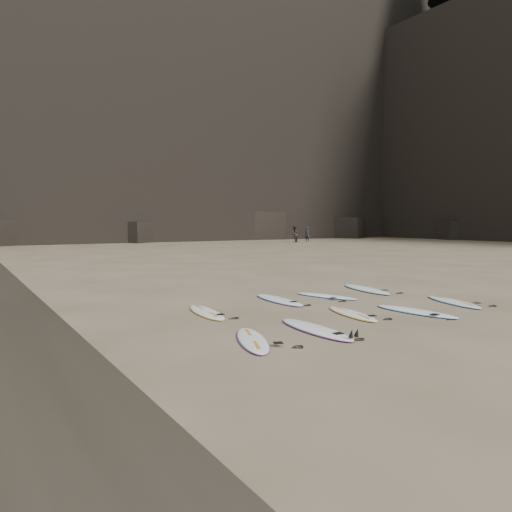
{
  "coord_description": "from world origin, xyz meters",
  "views": [
    {
      "loc": [
        -9.25,
        -9.52,
        2.48
      ],
      "look_at": [
        -2.19,
        2.13,
        1.5
      ],
      "focal_mm": 35.0,
      "sensor_mm": 36.0,
      "label": 1
    }
  ],
  "objects": [
    {
      "name": "ground",
      "position": [
        0.0,
        0.0,
        0.0
      ],
      "size": [
        240.0,
        240.0,
        0.0
      ],
      "primitive_type": "plane",
      "color": "#897559",
      "rests_on": "ground"
    },
    {
      "name": "headland",
      "position": [
        23.84,
        48.78,
        21.02
      ],
      "size": [
        170.0,
        101.0,
        63.47
      ],
      "color": "black",
      "rests_on": "ground"
    },
    {
      "name": "surfboard_0",
      "position": [
        -4.12,
        -0.9,
        0.04
      ],
      "size": [
        1.35,
        2.32,
        0.08
      ],
      "primitive_type": "ellipsoid",
      "rotation": [
        0.0,
        0.0,
        -0.38
      ],
      "color": "white",
      "rests_on": "ground"
    },
    {
      "name": "surfboard_1",
      "position": [
        -2.4,
        -0.78,
        0.05
      ],
      "size": [
        0.76,
        2.62,
        0.09
      ],
      "primitive_type": "ellipsoid",
      "rotation": [
        0.0,
        0.0,
        -0.05
      ],
      "color": "white",
      "rests_on": "ground"
    },
    {
      "name": "surfboard_2",
      "position": [
        -0.41,
        0.21,
        0.04
      ],
      "size": [
        0.98,
        2.3,
        0.08
      ],
      "primitive_type": "ellipsoid",
      "rotation": [
        0.0,
        0.0,
        -0.2
      ],
      "color": "white",
      "rests_on": "ground"
    },
    {
      "name": "surfboard_3",
      "position": [
        1.27,
        -0.43,
        0.04
      ],
      "size": [
        0.88,
        2.53,
        0.09
      ],
      "primitive_type": "ellipsoid",
      "rotation": [
        0.0,
        0.0,
        0.12
      ],
      "color": "white",
      "rests_on": "ground"
    },
    {
      "name": "surfboard_4",
      "position": [
        3.48,
        0.06,
        0.04
      ],
      "size": [
        1.26,
        2.47,
        0.09
      ],
      "primitive_type": "ellipsoid",
      "rotation": [
        0.0,
        0.0,
        -0.3
      ],
      "color": "white",
      "rests_on": "ground"
    },
    {
      "name": "surfboard_5",
      "position": [
        -3.58,
        2.39,
        0.04
      ],
      "size": [
        0.86,
        2.41,
        0.08
      ],
      "primitive_type": "ellipsoid",
      "rotation": [
        0.0,
        0.0,
        -0.13
      ],
      "color": "white",
      "rests_on": "ground"
    },
    {
      "name": "surfboard_6",
      "position": [
        -0.8,
        3.07,
        0.05
      ],
      "size": [
        0.75,
        2.57,
        0.09
      ],
      "primitive_type": "ellipsoid",
      "rotation": [
        0.0,
        0.0,
        -0.06
      ],
      "color": "white",
      "rests_on": "ground"
    },
    {
      "name": "surfboard_7",
      "position": [
        0.97,
        2.96,
        0.04
      ],
      "size": [
        1.22,
        2.27,
        0.08
      ],
      "primitive_type": "ellipsoid",
      "rotation": [
        0.0,
        0.0,
        0.33
      ],
      "color": "white",
      "rests_on": "ground"
    },
    {
      "name": "surfboard_8",
      "position": [
        3.16,
        3.44,
        0.05
      ],
      "size": [
        1.18,
        2.81,
        0.1
      ],
      "primitive_type": "ellipsoid",
      "rotation": [
        0.0,
        0.0,
        -0.2
      ],
      "color": "white",
      "rests_on": "ground"
    },
    {
      "name": "person_a",
      "position": [
        25.32,
        36.16,
        0.86
      ],
      "size": [
        0.65,
        0.74,
        1.71
      ],
      "primitive_type": "imported",
      "rotation": [
        0.0,
        0.0,
        5.19
      ],
      "color": "black",
      "rests_on": "ground"
    },
    {
      "name": "person_b",
      "position": [
        23.53,
        36.2,
        0.92
      ],
      "size": [
        1.12,
        1.04,
        1.84
      ],
      "primitive_type": "imported",
      "rotation": [
        0.0,
        0.0,
        3.64
      ],
      "color": "black",
      "rests_on": "ground"
    }
  ]
}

